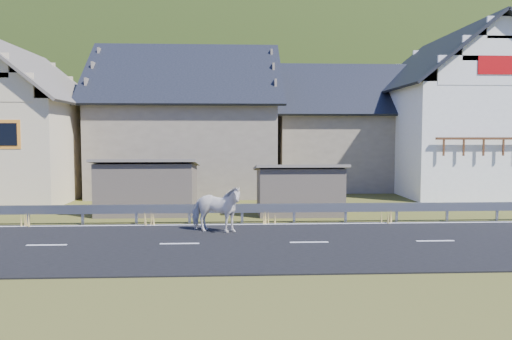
{
  "coord_description": "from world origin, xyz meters",
  "views": [
    {
      "loc": [
        1.59,
        -15.18,
        3.36
      ],
      "look_at": [
        2.53,
        3.56,
        2.05
      ],
      "focal_mm": 35.0,
      "sensor_mm": 36.0,
      "label": 1
    }
  ],
  "objects": [
    {
      "name": "lane_markings",
      "position": [
        0.0,
        0.0,
        0.04
      ],
      "size": [
        60.0,
        6.6,
        0.01
      ],
      "primitive_type": "cube",
      "color": "silver",
      "rests_on": "road"
    },
    {
      "name": "road",
      "position": [
        0.0,
        0.0,
        0.02
      ],
      "size": [
        60.0,
        7.0,
        0.04
      ],
      "primitive_type": "cube",
      "color": "black",
      "rests_on": "ground"
    },
    {
      "name": "house_white",
      "position": [
        15.0,
        14.0,
        5.06
      ],
      "size": [
        8.8,
        10.8,
        9.7
      ],
      "color": "white",
      "rests_on": "ground"
    },
    {
      "name": "shed_right",
      "position": [
        4.5,
        6.0,
        1.0
      ],
      "size": [
        3.8,
        2.9,
        2.2
      ],
      "primitive_type": "cube",
      "color": "#63574A",
      "rests_on": "ground"
    },
    {
      "name": "house_stone_a",
      "position": [
        -1.0,
        15.0,
        4.63
      ],
      "size": [
        10.8,
        9.8,
        8.9
      ],
      "color": "gray",
      "rests_on": "ground"
    },
    {
      "name": "guardrail",
      "position": [
        -0.0,
        3.68,
        0.56
      ],
      "size": [
        28.1,
        0.09,
        0.75
      ],
      "color": "#93969B",
      "rests_on": "ground"
    },
    {
      "name": "house_stone_b",
      "position": [
        9.0,
        17.0,
        4.24
      ],
      "size": [
        9.8,
        8.8,
        8.1
      ],
      "color": "gray",
      "rests_on": "ground"
    },
    {
      "name": "house_cream",
      "position": [
        -10.0,
        12.0,
        4.36
      ],
      "size": [
        7.8,
        9.8,
        8.3
      ],
      "color": "beige",
      "rests_on": "ground"
    },
    {
      "name": "ground",
      "position": [
        0.0,
        0.0,
        0.0
      ],
      "size": [
        160.0,
        160.0,
        0.0
      ],
      "primitive_type": "plane",
      "color": "#464916",
      "rests_on": "ground"
    },
    {
      "name": "shed_left",
      "position": [
        -2.0,
        6.5,
        1.1
      ],
      "size": [
        4.3,
        3.3,
        2.4
      ],
      "primitive_type": "cube",
      "color": "#63574A",
      "rests_on": "ground"
    },
    {
      "name": "mountain",
      "position": [
        5.0,
        180.0,
        -20.0
      ],
      "size": [
        440.0,
        280.0,
        260.0
      ],
      "primitive_type": "ellipsoid",
      "color": "#233615",
      "rests_on": "ground"
    },
    {
      "name": "horse",
      "position": [
        1.06,
        1.78,
        0.85
      ],
      "size": [
        1.44,
        2.09,
        1.61
      ],
      "primitive_type": "imported",
      "rotation": [
        0.0,
        0.0,
        1.24
      ],
      "color": "white",
      "rests_on": "road"
    }
  ]
}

